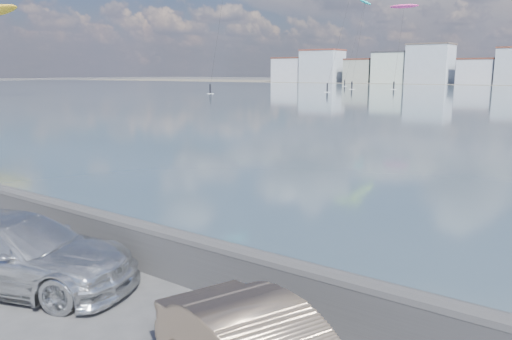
% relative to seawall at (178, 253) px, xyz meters
% --- Properties ---
extents(ground, '(700.00, 700.00, 0.00)m').
position_rel_seawall_xyz_m(ground, '(0.00, -2.70, -0.58)').
color(ground, '#333335').
rests_on(ground, ground).
extents(seawall, '(400.00, 0.36, 1.08)m').
position_rel_seawall_xyz_m(seawall, '(0.00, 0.00, 0.00)').
color(seawall, '#28282B').
rests_on(seawall, ground).
extents(car_silver, '(5.28, 3.61, 1.42)m').
position_rel_seawall_xyz_m(car_silver, '(-2.37, -2.06, 0.13)').
color(car_silver, silver).
rests_on(car_silver, ground).
extents(kitesurfer_2, '(7.76, 16.34, 22.08)m').
position_rel_seawall_xyz_m(kitesurfer_2, '(-41.99, 127.08, 20.25)').
color(kitesurfer_2, '#E5338C').
rests_on(kitesurfer_2, ground).
extents(kitesurfer_19, '(7.19, 13.01, 27.27)m').
position_rel_seawall_xyz_m(kitesurfer_19, '(-60.36, 143.09, 24.36)').
color(kitesurfer_19, '#19BFBF').
rests_on(kitesurfer_19, ground).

